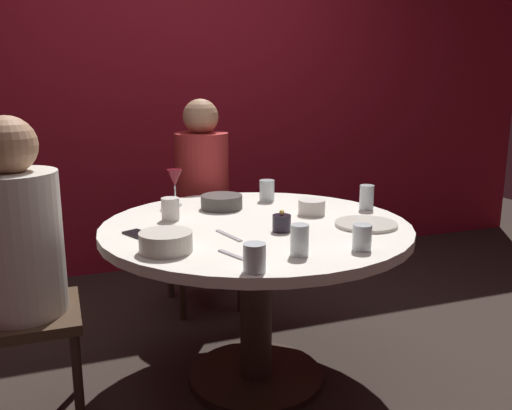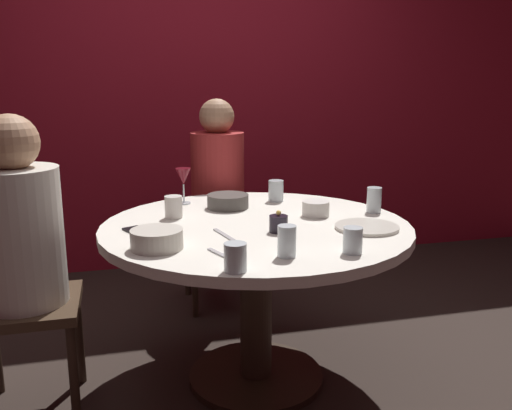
% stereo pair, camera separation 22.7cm
% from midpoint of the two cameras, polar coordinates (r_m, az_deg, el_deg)
% --- Properties ---
extents(ground_plane, '(8.00, 8.00, 0.00)m').
position_cam_midpoint_polar(ground_plane, '(2.58, -2.65, -17.77)').
color(ground_plane, '#2D231E').
extents(back_wall, '(6.00, 0.10, 2.60)m').
position_cam_midpoint_polar(back_wall, '(3.89, -10.70, 12.50)').
color(back_wall, maroon).
rests_on(back_wall, ground).
extents(dining_table, '(1.30, 1.30, 0.73)m').
position_cam_midpoint_polar(dining_table, '(2.34, -2.80, -5.63)').
color(dining_table, silver).
rests_on(dining_table, ground).
extents(seated_diner_left, '(0.40, 0.40, 1.20)m').
position_cam_midpoint_polar(seated_diner_left, '(2.21, -26.55, -3.58)').
color(seated_diner_left, '#3F2D1E').
rests_on(seated_diner_left, ground).
extents(seated_diner_back, '(0.40, 0.40, 1.22)m').
position_cam_midpoint_polar(seated_diner_back, '(3.14, -7.75, 2.36)').
color(seated_diner_back, '#3F2D1E').
rests_on(seated_diner_back, ground).
extents(candle_holder, '(0.07, 0.07, 0.09)m').
position_cam_midpoint_polar(candle_holder, '(2.16, -0.29, -1.94)').
color(candle_holder, black).
rests_on(candle_holder, dining_table).
extents(wine_glass, '(0.08, 0.08, 0.18)m').
position_cam_midpoint_polar(wine_glass, '(2.64, -10.99, 2.64)').
color(wine_glass, silver).
rests_on(wine_glass, dining_table).
extents(dinner_plate, '(0.26, 0.26, 0.01)m').
position_cam_midpoint_polar(dinner_plate, '(2.28, 8.70, -2.04)').
color(dinner_plate, beige).
rests_on(dinner_plate, dining_table).
extents(cell_phone, '(0.12, 0.16, 0.01)m').
position_cam_midpoint_polar(cell_phone, '(2.19, -15.10, -3.04)').
color(cell_phone, black).
rests_on(cell_phone, dining_table).
extents(bowl_serving_large, '(0.19, 0.19, 0.07)m').
position_cam_midpoint_polar(bowl_serving_large, '(1.96, -12.75, -3.84)').
color(bowl_serving_large, beige).
rests_on(bowl_serving_large, dining_table).
extents(bowl_salad_center, '(0.20, 0.20, 0.06)m').
position_cam_midpoint_polar(bowl_salad_center, '(2.56, -6.17, 0.30)').
color(bowl_salad_center, '#4C4742').
rests_on(bowl_salad_center, dining_table).
extents(bowl_small_white, '(0.12, 0.12, 0.07)m').
position_cam_midpoint_polar(bowl_small_white, '(2.44, 3.23, -0.26)').
color(bowl_small_white, silver).
rests_on(bowl_small_white, dining_table).
extents(cup_near_candle, '(0.06, 0.06, 0.11)m').
position_cam_midpoint_polar(cup_near_candle, '(1.86, 1.12, -3.75)').
color(cup_near_candle, silver).
rests_on(cup_near_candle, dining_table).
extents(cup_by_left_diner, '(0.07, 0.07, 0.09)m').
position_cam_midpoint_polar(cup_by_left_diner, '(1.72, -3.98, -5.59)').
color(cup_by_left_diner, silver).
rests_on(cup_by_left_diner, dining_table).
extents(cup_by_right_diner, '(0.07, 0.07, 0.12)m').
position_cam_midpoint_polar(cup_by_right_diner, '(2.56, 9.06, 0.76)').
color(cup_by_right_diner, silver).
rests_on(cup_by_right_diner, dining_table).
extents(cup_center_front, '(0.08, 0.08, 0.10)m').
position_cam_midpoint_polar(cup_center_front, '(2.39, -11.68, -0.44)').
color(cup_center_front, silver).
rests_on(cup_center_front, dining_table).
extents(cup_far_edge, '(0.08, 0.08, 0.10)m').
position_cam_midpoint_polar(cup_far_edge, '(2.71, -1.24, 1.51)').
color(cup_far_edge, silver).
rests_on(cup_far_edge, dining_table).
extents(cup_beside_wine, '(0.07, 0.07, 0.09)m').
position_cam_midpoint_polar(cup_beside_wine, '(1.94, 7.80, -3.43)').
color(cup_beside_wine, silver).
rests_on(cup_beside_wine, dining_table).
extents(fork_near_plate, '(0.06, 0.18, 0.01)m').
position_cam_midpoint_polar(fork_near_plate, '(2.12, -5.97, -3.24)').
color(fork_near_plate, '#B7B7BC').
rests_on(fork_near_plate, dining_table).
extents(knife_near_plate, '(0.08, 0.17, 0.01)m').
position_cam_midpoint_polar(knife_near_plate, '(1.87, -5.65, -5.42)').
color(knife_near_plate, '#B7B7BC').
rests_on(knife_near_plate, dining_table).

